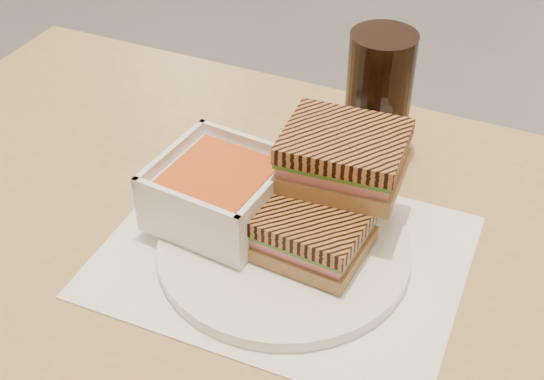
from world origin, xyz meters
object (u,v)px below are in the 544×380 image
at_px(plate, 284,249).
at_px(soup_bowl, 220,193).
at_px(main_table, 321,352).
at_px(panini_lower, 310,230).
at_px(cola_glass, 378,99).

height_order(plate, soup_bowl, soup_bowl).
height_order(main_table, soup_bowl, soup_bowl).
bearing_deg(soup_bowl, plate, -6.64).
distance_m(main_table, soup_bowl, 0.21).
distance_m(plate, panini_lower, 0.04).
bearing_deg(panini_lower, cola_glass, 92.25).
height_order(soup_bowl, panini_lower, soup_bowl).
bearing_deg(main_table, soup_bowl, 171.06).
relative_size(soup_bowl, cola_glass, 0.80).
distance_m(plate, cola_glass, 0.22).
xyz_separation_m(main_table, cola_glass, (-0.03, 0.22, 0.20)).
height_order(main_table, cola_glass, cola_glass).
xyz_separation_m(plate, soup_bowl, (-0.08, 0.01, 0.04)).
bearing_deg(cola_glass, plate, -95.05).
relative_size(panini_lower, cola_glass, 0.70).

